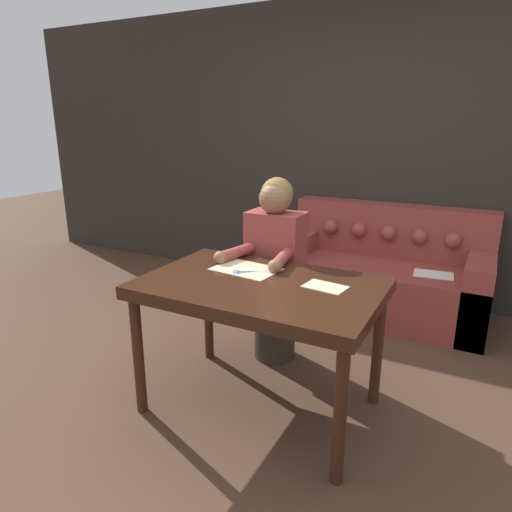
% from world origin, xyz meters
% --- Properties ---
extents(ground_plane, '(16.00, 16.00, 0.00)m').
position_xyz_m(ground_plane, '(0.00, 0.00, 0.00)').
color(ground_plane, '#4C3323').
extents(wall_back, '(8.00, 0.06, 2.60)m').
position_xyz_m(wall_back, '(0.00, 2.14, 1.30)').
color(wall_back, '#2D2823').
rests_on(wall_back, ground_plane).
extents(dining_table, '(1.26, 0.81, 0.76)m').
position_xyz_m(dining_table, '(-0.05, 0.04, 0.68)').
color(dining_table, '#381E11').
rests_on(dining_table, ground_plane).
extents(couch, '(1.67, 0.80, 0.89)m').
position_xyz_m(couch, '(0.24, 1.74, 0.32)').
color(couch, brown).
rests_on(couch, ground_plane).
extents(person, '(0.44, 0.57, 1.24)m').
position_xyz_m(person, '(-0.23, 0.60, 0.63)').
color(person, '#33281E').
rests_on(person, ground_plane).
extents(pattern_paper_main, '(0.39, 0.29, 0.00)m').
position_xyz_m(pattern_paper_main, '(-0.22, 0.19, 0.76)').
color(pattern_paper_main, beige).
rests_on(pattern_paper_main, dining_table).
extents(pattern_paper_offcut, '(0.23, 0.17, 0.00)m').
position_xyz_m(pattern_paper_offcut, '(0.28, 0.13, 0.76)').
color(pattern_paper_offcut, beige).
rests_on(pattern_paper_offcut, dining_table).
extents(scissors, '(0.22, 0.17, 0.01)m').
position_xyz_m(scissors, '(-0.20, 0.14, 0.76)').
color(scissors, silver).
rests_on(scissors, dining_table).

